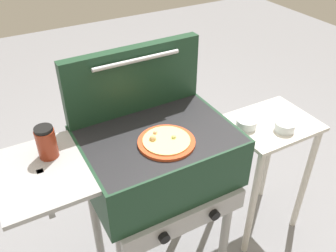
% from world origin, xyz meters
% --- Properties ---
extents(grill, '(0.96, 0.53, 0.90)m').
position_xyz_m(grill, '(-0.01, -0.00, 0.76)').
color(grill, '#193823').
rests_on(grill, ground_plane).
extents(grill_lid_open, '(0.63, 0.08, 0.30)m').
position_xyz_m(grill_lid_open, '(0.00, 0.21, 1.05)').
color(grill_lid_open, '#193823').
rests_on(grill_lid_open, grill).
extents(pizza_cheese, '(0.23, 0.23, 0.04)m').
position_xyz_m(pizza_cheese, '(0.00, -0.08, 0.91)').
color(pizza_cheese, '#C64723').
rests_on(pizza_cheese, grill).
extents(sauce_jar, '(0.07, 0.07, 0.13)m').
position_xyz_m(sauce_jar, '(-0.43, 0.07, 0.96)').
color(sauce_jar, maroon).
rests_on(sauce_jar, grill).
extents(prep_table, '(0.44, 0.36, 0.74)m').
position_xyz_m(prep_table, '(0.66, 0.00, 0.53)').
color(prep_table, beige).
rests_on(prep_table, ground_plane).
extents(topping_bowl_near, '(0.10, 0.10, 0.04)m').
position_xyz_m(topping_bowl_near, '(0.66, -0.08, 0.76)').
color(topping_bowl_near, silver).
rests_on(topping_bowl_near, prep_table).
extents(topping_bowl_far, '(0.10, 0.10, 0.04)m').
position_xyz_m(topping_bowl_far, '(0.51, 0.03, 0.76)').
color(topping_bowl_far, silver).
rests_on(topping_bowl_far, prep_table).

